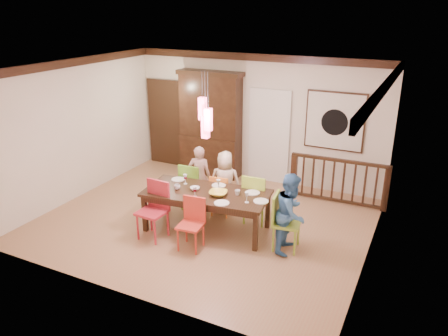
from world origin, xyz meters
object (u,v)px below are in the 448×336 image
at_px(china_hutch, 211,124).
at_px(person_end_right, 291,213).
at_px(person_far_left, 200,176).
at_px(dining_table, 207,196).
at_px(chair_end_right, 287,219).
at_px(chair_far_left, 193,182).
at_px(balustrade, 338,180).
at_px(person_far_mid, 225,182).

bearing_deg(china_hutch, person_end_right, -42.19).
bearing_deg(person_far_left, dining_table, 111.40).
bearing_deg(chair_end_right, chair_far_left, 65.05).
bearing_deg(person_far_left, person_end_right, 144.06).
relative_size(balustrade, person_far_left, 1.57).
bearing_deg(china_hutch, dining_table, -63.87).
bearing_deg(china_hutch, chair_end_right, -42.82).
bearing_deg(person_far_left, person_far_mid, 162.34).
bearing_deg(dining_table, chair_end_right, -7.19).
distance_m(balustrade, person_far_mid, 2.38).
distance_m(dining_table, chair_end_right, 1.53).
distance_m(person_far_left, person_end_right, 2.37).
xyz_separation_m(chair_end_right, china_hutch, (-2.78, 2.58, 0.68)).
distance_m(chair_end_right, person_far_left, 2.30).
relative_size(chair_end_right, person_end_right, 0.72).
bearing_deg(chair_far_left, person_end_right, 159.63).
height_order(person_far_mid, person_end_right, person_end_right).
xyz_separation_m(china_hutch, person_far_left, (0.65, -1.73, -0.61)).
relative_size(dining_table, person_far_left, 1.83).
xyz_separation_m(chair_far_left, person_far_mid, (0.65, 0.12, 0.08)).
height_order(china_hutch, person_end_right, china_hutch).
distance_m(balustrade, person_far_left, 2.86).
xyz_separation_m(dining_table, person_end_right, (1.59, -0.02, 0.01)).
bearing_deg(china_hutch, chair_far_left, -72.68).
bearing_deg(person_end_right, balustrade, -7.10).
bearing_deg(person_end_right, dining_table, 89.96).
bearing_deg(balustrade, china_hutch, 172.31).
height_order(dining_table, balustrade, balustrade).
distance_m(china_hutch, balustrade, 3.26).
distance_m(china_hutch, person_far_left, 1.94).
bearing_deg(balustrade, person_end_right, -99.06).
bearing_deg(chair_far_left, person_far_left, -114.48).
height_order(dining_table, chair_far_left, chair_far_left).
distance_m(person_far_left, person_far_mid, 0.59).
xyz_separation_m(person_far_left, person_far_mid, (0.59, -0.03, -0.01)).
bearing_deg(person_far_left, chair_end_right, 143.57).
height_order(chair_end_right, person_far_mid, person_far_mid).
height_order(dining_table, china_hutch, china_hutch).
relative_size(chair_end_right, person_far_mid, 0.78).
bearing_deg(person_far_left, china_hutch, -84.13).
bearing_deg(person_far_left, balustrade, -165.80).
bearing_deg(chair_far_left, china_hutch, -75.78).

